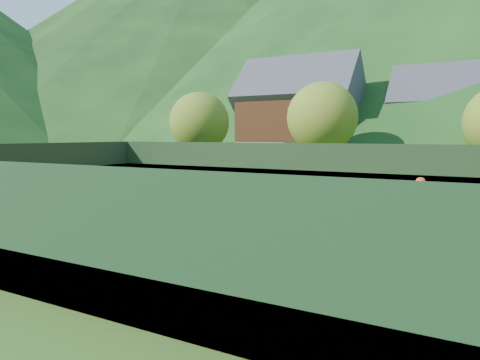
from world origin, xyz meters
The scene contains 35 objects.
ground centered at (0.00, 0.00, 0.00)m, with size 400.00×400.00×0.00m, color #2C4D18.
clay_court centered at (0.00, 0.00, 0.01)m, with size 40.00×24.00×0.02m, color #AE501C.
mountain_far_left centered at (-90.00, 150.00, 50.00)m, with size 260.00×260.00×100.00m, color black.
coach centered at (-3.32, -1.47, 0.99)m, with size 0.70×0.46×1.93m, color #1855A1.
student_a centered at (0.80, 2.15, 0.81)m, with size 0.77×0.60×1.58m, color orange.
student_b centered at (2.80, 1.58, 0.69)m, with size 0.79×0.33×1.35m, color orange.
student_c centered at (6.91, 1.45, 0.68)m, with size 0.65×0.42×1.33m, color orange.
student_d centered at (6.04, 3.21, 0.84)m, with size 1.07×0.61×1.65m, color #DE5113.
tennis_ball_0 centered at (-6.57, -1.98, 0.05)m, with size 0.07×0.07×0.07m, color #EDF729.
tennis_ball_1 centered at (-1.11, -6.72, 0.05)m, with size 0.07×0.07×0.07m, color #EDF729.
tennis_ball_2 centered at (-8.21, -2.08, 0.05)m, with size 0.07×0.07×0.07m, color #EDF729.
tennis_ball_3 centered at (-4.84, -2.42, 0.05)m, with size 0.07×0.07×0.07m, color #EDF729.
tennis_ball_4 centered at (2.77, -9.02, 0.05)m, with size 0.07×0.07×0.07m, color #EDF729.
tennis_ball_5 centered at (1.00, -4.69, 0.05)m, with size 0.07×0.07×0.07m, color #EDF729.
tennis_ball_6 centered at (1.90, -6.07, 0.05)m, with size 0.07×0.07×0.07m, color #EDF729.
tennis_ball_7 centered at (-5.36, -1.57, 0.05)m, with size 0.07×0.07×0.07m, color #EDF729.
tennis_ball_8 centered at (3.83, -4.89, 0.05)m, with size 0.07×0.07×0.07m, color #EDF729.
tennis_ball_9 centered at (6.46, -1.20, 0.05)m, with size 0.07×0.07×0.07m, color #EDF729.
tennis_ball_10 centered at (0.56, -1.81, 0.05)m, with size 0.07×0.07×0.07m, color #EDF729.
tennis_ball_11 centered at (5.95, -1.25, 0.05)m, with size 0.07×0.07×0.07m, color #EDF729.
tennis_ball_12 centered at (0.27, -4.68, 0.05)m, with size 0.07×0.07×0.07m, color #EDF729.
tennis_ball_13 centered at (2.29, -6.95, 0.05)m, with size 0.07×0.07×0.07m, color #EDF729.
tennis_ball_14 centered at (-8.20, -1.12, 0.05)m, with size 0.07×0.07×0.07m, color #EDF729.
tennis_ball_15 centered at (5.35, -9.00, 0.05)m, with size 0.07×0.07×0.07m, color #EDF729.
tennis_ball_16 centered at (-0.37, -1.17, 0.05)m, with size 0.07×0.07×0.07m, color #EDF729.
tennis_ball_17 centered at (-5.60, -5.58, 0.05)m, with size 0.07×0.07×0.07m, color #EDF729.
tennis_ball_18 centered at (1.33, -7.58, 0.05)m, with size 0.07×0.07×0.07m, color #EDF729.
court_lines centered at (0.00, 0.00, 0.02)m, with size 23.83×11.03×0.00m.
tennis_net centered at (0.00, 0.00, 0.52)m, with size 0.10×12.07×1.10m.
perimeter_fence centered at (0.00, 0.00, 1.27)m, with size 40.40×24.24×3.00m.
ball_hopper centered at (-6.60, -4.05, 0.77)m, with size 0.57×0.57×1.00m.
chalet_left centered at (-10.00, 30.00, 5.65)m, with size 13.80×9.93×12.92m.
chalet_mid centered at (6.00, 34.00, 4.99)m, with size 12.65×8.82×11.45m.
tree_a centered at (-16.00, 18.00, 4.87)m, with size 6.00×6.00×7.88m.
tree_b centered at (-4.00, 20.00, 5.19)m, with size 6.40×6.40×8.40m.
Camera 1 is at (8.04, -17.81, 3.60)m, focal length 32.00 mm.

